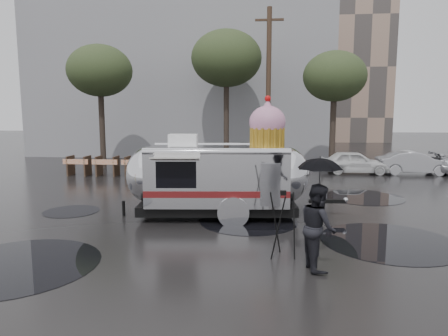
# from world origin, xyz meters

# --- Properties ---
(ground) EXTENTS (120.00, 120.00, 0.00)m
(ground) POSITION_xyz_m (0.00, 0.00, 0.00)
(ground) COLOR black
(ground) RESTS_ON ground
(puddles) EXTENTS (12.27, 10.92, 0.01)m
(puddles) POSITION_xyz_m (1.91, 1.46, 0.01)
(puddles) COLOR black
(puddles) RESTS_ON ground
(grey_building) EXTENTS (22.00, 12.00, 13.00)m
(grey_building) POSITION_xyz_m (-4.00, 24.00, 6.50)
(grey_building) COLOR gray
(grey_building) RESTS_ON ground
(utility_pole) EXTENTS (1.60, 0.28, 9.00)m
(utility_pole) POSITION_xyz_m (2.50, 14.00, 4.62)
(utility_pole) COLOR #473323
(utility_pole) RESTS_ON ground
(tree_left) EXTENTS (3.64, 3.64, 6.95)m
(tree_left) POSITION_xyz_m (-7.00, 13.00, 5.48)
(tree_left) COLOR #382D26
(tree_left) RESTS_ON ground
(tree_mid) EXTENTS (4.20, 4.20, 8.03)m
(tree_mid) POSITION_xyz_m (0.00, 15.00, 6.34)
(tree_mid) COLOR #382D26
(tree_mid) RESTS_ON ground
(tree_right) EXTENTS (3.36, 3.36, 6.42)m
(tree_right) POSITION_xyz_m (6.00, 13.00, 5.06)
(tree_right) COLOR #382D26
(tree_right) RESTS_ON ground
(barricade_row) EXTENTS (4.30, 0.80, 1.00)m
(barricade_row) POSITION_xyz_m (-5.55, 9.96, 0.52)
(barricade_row) COLOR #473323
(barricade_row) RESTS_ON ground
(airstream_trailer) EXTENTS (6.92, 3.01, 3.74)m
(airstream_trailer) POSITION_xyz_m (0.96, 2.64, 1.31)
(airstream_trailer) COLOR silver
(airstream_trailer) RESTS_ON ground
(person_right) EXTENTS (0.62, 0.92, 1.75)m
(person_right) POSITION_xyz_m (3.37, -1.33, 0.87)
(person_right) COLOR black
(person_right) RESTS_ON ground
(umbrella_black) EXTENTS (1.10, 1.10, 2.30)m
(umbrella_black) POSITION_xyz_m (3.37, -1.33, 1.92)
(umbrella_black) COLOR black
(umbrella_black) RESTS_ON ground
(tripod) EXTENTS (0.57, 0.62, 1.50)m
(tripod) POSITION_xyz_m (2.69, -0.73, 0.88)
(tripod) COLOR black
(tripod) RESTS_ON ground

